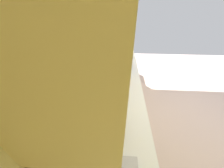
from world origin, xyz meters
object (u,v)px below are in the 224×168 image
object	(u,v)px
microwave	(118,61)
bowl	(125,82)
oven_range	(119,59)
kettle	(124,55)

from	to	relation	value
microwave	bowl	size ratio (longest dim) A/B	3.95
microwave	bowl	bearing A→B (deg)	-167.11
oven_range	bowl	world-z (taller)	oven_range
oven_range	microwave	world-z (taller)	microwave
microwave	kettle	distance (m)	0.45
bowl	kettle	xyz separation A→B (m)	(0.88, -0.00, 0.04)
microwave	bowl	distance (m)	0.47
oven_range	microwave	size ratio (longest dim) A/B	2.08
oven_range	microwave	xyz separation A→B (m)	(-1.31, 0.01, 0.58)
bowl	oven_range	bearing A→B (deg)	2.88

